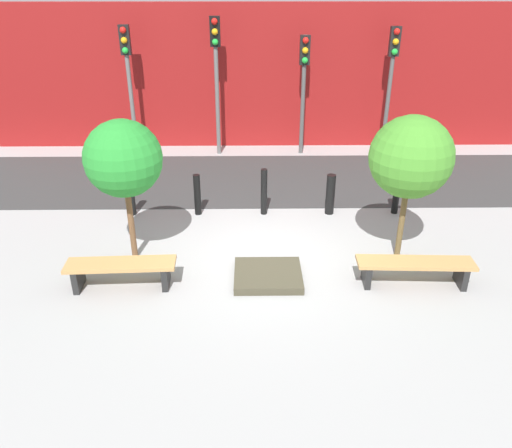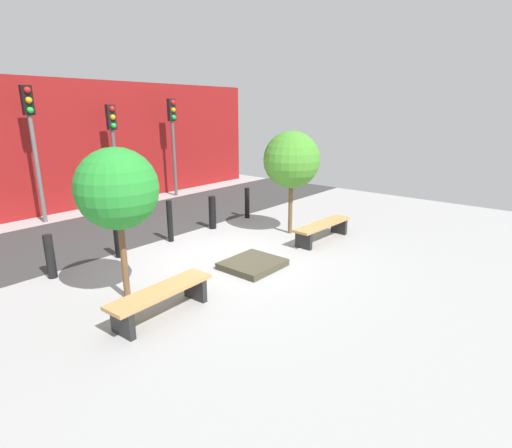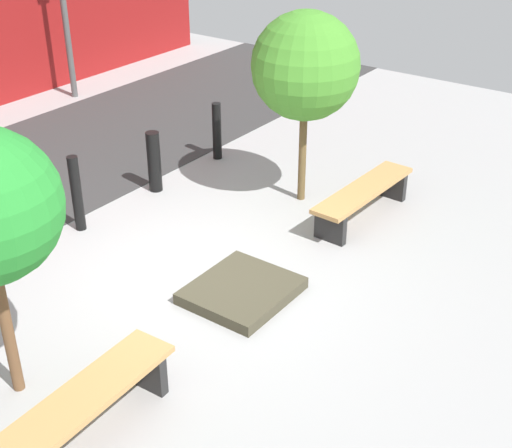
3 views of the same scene
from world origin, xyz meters
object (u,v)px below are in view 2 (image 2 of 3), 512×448
bench_right (323,228)px  bollard_far_left (50,257)px  planter_bed (253,264)px  bollard_left (117,238)px  traffic_light_mid_west (32,130)px  tree_behind_right_bench (292,160)px  tree_behind_left_bench (117,189)px  bollard_right (212,213)px  bollard_far_right (247,203)px  bollard_center (170,221)px  traffic_light_mid_east (113,137)px  bench_left (162,296)px  traffic_light_east (173,130)px

bench_right → bollard_far_left: 6.13m
planter_bed → bollard_far_left: bollard_far_left is taller
bollard_left → traffic_light_mid_west: 4.78m
tree_behind_right_bench → traffic_light_mid_west: size_ratio=0.70×
tree_behind_left_bench → bollard_right: tree_behind_left_bench is taller
bollard_far_right → planter_bed: bearing=-137.4°
planter_bed → tree_behind_right_bench: tree_behind_right_bench is taller
tree_behind_left_bench → bollard_left: size_ratio=2.84×
bollard_right → tree_behind_right_bench: bearing=-61.7°
traffic_light_mid_west → bollard_left: bearing=-93.2°
bench_right → bollard_center: size_ratio=1.90×
planter_bed → tree_behind_left_bench: size_ratio=0.45×
bollard_left → traffic_light_mid_west: size_ratio=0.24×
tree_behind_left_bench → traffic_light_mid_west: (1.26, 6.15, 0.69)m
tree_behind_right_bench → bollard_right: bearing=118.3°
tree_behind_right_bench → traffic_light_mid_east: traffic_light_mid_east is taller
bench_left → bollard_right: bollard_right is taller
traffic_light_mid_west → traffic_light_east: bearing=-0.0°
bollard_left → bollard_right: (2.92, 0.00, -0.01)m
bollard_far_left → bollard_center: 2.93m
bollard_far_left → bollard_center: bearing=0.0°
bollard_left → bollard_far_right: size_ratio=0.99×
bollard_right → traffic_light_mid_east: (-0.24, 4.25, 1.86)m
bollard_far_left → traffic_light_mid_east: (4.15, 4.25, 1.88)m
bollard_far_left → bollard_far_right: 5.85m
traffic_light_east → bollard_far_left: bearing=-147.2°
bench_right → traffic_light_east: size_ratio=0.56×
tree_behind_right_bench → bollard_right: 2.62m
planter_bed → bollard_far_left: size_ratio=1.33×
bollard_center → traffic_light_mid_east: traffic_light_mid_east is taller
bollard_far_left → bollard_far_right: size_ratio=0.95×
planter_bed → bollard_center: 2.73m
bench_right → tree_behind_left_bench: bearing=171.1°
bollard_center → traffic_light_east: 5.94m
bench_left → bollard_far_right: bollard_far_right is taller
bench_left → planter_bed: bearing=2.2°
traffic_light_mid_west → traffic_light_mid_east: size_ratio=1.14×
bollard_center → tree_behind_left_bench: bearing=-142.6°
bollard_far_right → bench_left: bearing=-151.9°
bench_left → tree_behind_left_bench: (-0.00, 0.99, 1.60)m
planter_bed → bollard_right: bollard_right is taller
tree_behind_right_bench → traffic_light_mid_east: size_ratio=0.80×
bench_left → bollard_center: bearing=46.9°
tree_behind_left_bench → bollard_far_left: size_ratio=2.98×
bollard_center → bollard_far_left: bearing=180.0°
bollard_center → bollard_far_right: bearing=0.0°
planter_bed → traffic_light_east: size_ratio=0.33×
planter_bed → tree_behind_left_bench: (-2.48, 0.79, 1.87)m
bench_right → traffic_light_east: traffic_light_east is taller
tree_behind_left_bench → tree_behind_right_bench: size_ratio=0.98×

